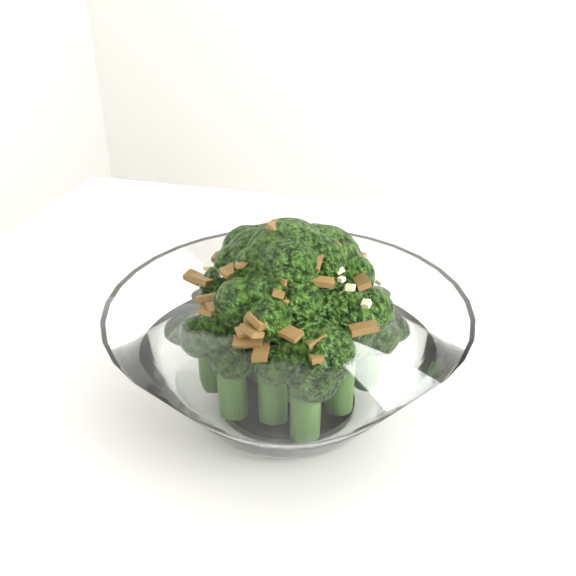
% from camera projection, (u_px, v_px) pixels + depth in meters
% --- Properties ---
extents(broccoli_dish, '(0.23, 0.23, 0.14)m').
position_uv_depth(broccoli_dish, '(288.00, 341.00, 0.42)').
color(broccoli_dish, white).
rests_on(broccoli_dish, table).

